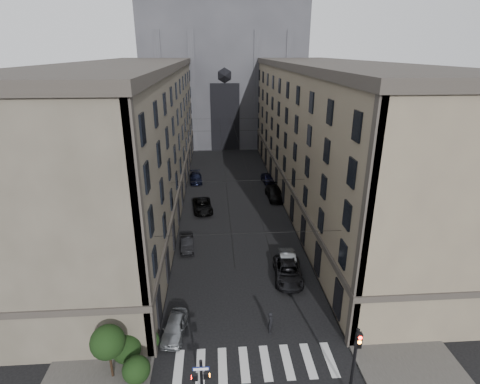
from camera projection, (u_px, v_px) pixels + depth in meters
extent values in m
cube|color=#383533|center=(160.00, 199.00, 54.03)|extent=(7.00, 80.00, 0.15)
cube|color=#383533|center=(303.00, 196.00, 55.41)|extent=(7.00, 80.00, 0.15)
cube|color=beige|center=(255.00, 363.00, 25.83)|extent=(11.00, 3.20, 0.01)
cube|color=#4D463B|center=(132.00, 139.00, 50.66)|extent=(13.00, 60.00, 18.00)
cube|color=#38332D|center=(125.00, 66.00, 47.32)|extent=(13.60, 60.60, 0.90)
cube|color=#38332D|center=(136.00, 173.00, 52.36)|extent=(13.40, 60.30, 0.50)
cube|color=brown|center=(328.00, 136.00, 52.44)|extent=(13.00, 60.00, 18.00)
cube|color=#38332D|center=(334.00, 65.00, 49.10)|extent=(13.60, 60.60, 0.90)
cube|color=#38332D|center=(325.00, 169.00, 54.14)|extent=(13.40, 60.30, 0.50)
cube|color=#2D2D33|center=(223.00, 75.00, 85.78)|extent=(34.00, 22.00, 30.00)
cube|color=black|center=(225.00, 118.00, 78.32)|extent=(6.00, 0.30, 14.00)
cube|color=orange|center=(206.00, 375.00, 21.33)|extent=(0.34, 0.24, 0.38)
cube|color=#FF0C07|center=(195.00, 377.00, 21.45)|extent=(0.34, 0.24, 0.38)
cube|color=navy|center=(201.00, 369.00, 20.96)|extent=(0.95, 0.05, 0.24)
cylinder|color=black|center=(354.00, 364.00, 22.48)|extent=(0.20, 0.20, 5.20)
cube|color=black|center=(359.00, 340.00, 21.57)|extent=(0.34, 0.30, 1.00)
cylinder|color=#FF0C07|center=(360.00, 338.00, 21.31)|extent=(0.22, 0.05, 0.22)
cylinder|color=orange|center=(360.00, 342.00, 21.42)|extent=(0.22, 0.05, 0.22)
cylinder|color=black|center=(359.00, 347.00, 21.53)|extent=(0.22, 0.05, 0.22)
sphere|color=black|center=(136.00, 370.00, 24.02)|extent=(1.80, 1.80, 1.80)
sphere|color=black|center=(126.00, 348.00, 25.59)|extent=(2.00, 2.00, 2.00)
sphere|color=black|center=(150.00, 340.00, 26.73)|extent=(1.40, 1.40, 1.40)
cylinder|color=black|center=(111.00, 362.00, 24.27)|extent=(0.16, 0.16, 2.40)
sphere|color=black|center=(108.00, 342.00, 23.70)|extent=(2.20, 2.20, 2.20)
cylinder|color=black|center=(249.00, 233.00, 27.84)|extent=(14.00, 0.03, 0.03)
cylinder|color=black|center=(238.00, 181.00, 39.03)|extent=(14.00, 0.03, 0.03)
cylinder|color=black|center=(232.00, 150.00, 51.15)|extent=(14.00, 0.03, 0.03)
cylinder|color=black|center=(228.00, 131.00, 63.27)|extent=(14.00, 0.03, 0.03)
cylinder|color=black|center=(226.00, 119.00, 74.46)|extent=(14.00, 0.03, 0.03)
cylinder|color=black|center=(223.00, 151.00, 52.14)|extent=(0.03, 60.00, 0.03)
cylinder|color=black|center=(241.00, 151.00, 52.31)|extent=(0.03, 60.00, 0.03)
imported|color=gray|center=(175.00, 327.00, 28.26)|extent=(2.08, 4.17, 1.37)
imported|color=black|center=(187.00, 243.00, 40.53)|extent=(1.63, 4.02, 1.30)
imported|color=black|center=(203.00, 206.00, 50.12)|extent=(3.03, 5.55, 1.48)
imported|color=black|center=(196.00, 178.00, 61.21)|extent=(2.32, 4.94, 1.39)
imported|color=gray|center=(288.00, 261.00, 36.97)|extent=(1.84, 4.53, 1.46)
imported|color=black|center=(288.00, 272.00, 35.17)|extent=(3.04, 5.74, 1.54)
imported|color=black|center=(275.00, 193.00, 54.36)|extent=(2.54, 5.74, 1.64)
imported|color=black|center=(268.00, 178.00, 60.91)|extent=(2.14, 4.27, 1.39)
imported|color=black|center=(271.00, 322.00, 28.41)|extent=(0.60, 0.75, 1.81)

